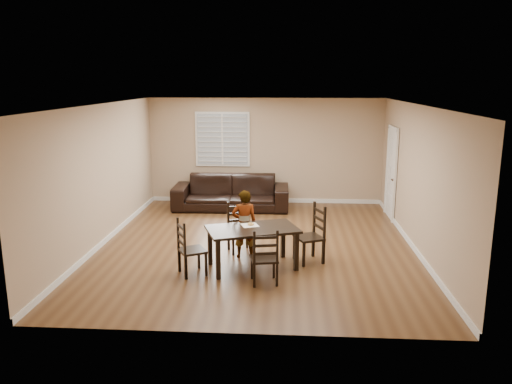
% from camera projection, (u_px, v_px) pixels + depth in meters
% --- Properties ---
extents(ground, '(7.00, 7.00, 0.00)m').
position_uv_depth(ground, '(257.00, 245.00, 9.74)').
color(ground, brown).
rests_on(ground, ground).
extents(room, '(6.04, 7.04, 2.72)m').
position_uv_depth(room, '(259.00, 152.00, 9.51)').
color(room, tan).
rests_on(room, ground).
extents(dining_table, '(1.70, 1.30, 0.70)m').
position_uv_depth(dining_table, '(252.00, 233.00, 8.43)').
color(dining_table, black).
rests_on(dining_table, ground).
extents(chair_near, '(0.53, 0.51, 0.93)m').
position_uv_depth(chair_near, '(239.00, 228.00, 9.37)').
color(chair_near, black).
rests_on(chair_near, ground).
extents(chair_far, '(0.47, 0.45, 0.91)m').
position_uv_depth(chair_far, '(265.00, 260.00, 7.73)').
color(chair_far, black).
rests_on(chair_far, ground).
extents(chair_left, '(0.55, 0.56, 0.94)m').
position_uv_depth(chair_left, '(186.00, 250.00, 8.15)').
color(chair_left, black).
rests_on(chair_left, ground).
extents(chair_right, '(0.58, 0.60, 1.03)m').
position_uv_depth(chair_right, '(315.00, 235.00, 8.78)').
color(chair_right, black).
rests_on(chair_right, ground).
extents(child, '(0.50, 0.38, 1.24)m').
position_uv_depth(child, '(244.00, 224.00, 8.94)').
color(child, gray).
rests_on(child, ground).
extents(napkin, '(0.35, 0.35, 0.00)m').
position_uv_depth(napkin, '(250.00, 225.00, 8.57)').
color(napkin, silver).
rests_on(napkin, dining_table).
extents(donut, '(0.11, 0.11, 0.04)m').
position_uv_depth(donut, '(251.00, 224.00, 8.57)').
color(donut, gold).
rests_on(donut, napkin).
extents(sofa, '(2.85, 1.16, 0.83)m').
position_uv_depth(sofa, '(231.00, 192.00, 12.36)').
color(sofa, black).
rests_on(sofa, ground).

